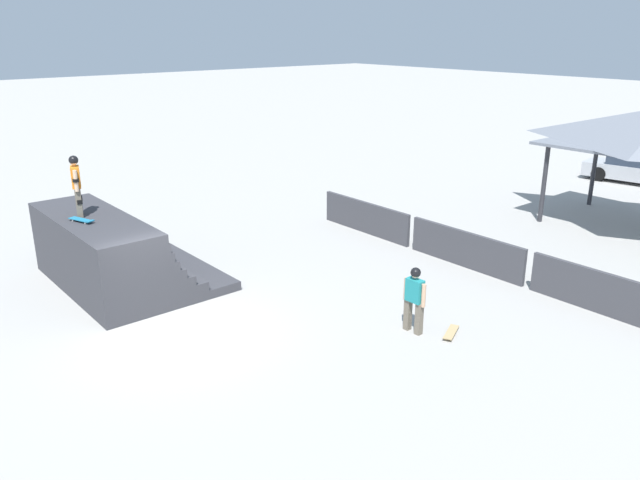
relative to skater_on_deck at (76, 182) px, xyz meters
name	(u,v)px	position (x,y,z in m)	size (l,w,h in m)	color
ground_plane	(178,332)	(3.95, 0.55, -2.87)	(160.00, 160.00, 0.00)	#A3A09B
quarter_pipe_ramp	(111,255)	(0.34, 0.54, -2.02)	(5.04, 3.65, 1.96)	#38383D
skater_on_deck	(76,182)	(0.00, 0.00, 0.00)	(0.68, 0.36, 1.58)	#6B6051
skateboard_on_deck	(82,220)	(0.57, -0.17, -0.85)	(0.78, 0.44, 0.09)	silver
bystander_walking	(414,295)	(7.37, 4.68, -1.95)	(0.61, 0.23, 1.56)	#6B6051
skateboard_on_ground	(451,333)	(8.04, 5.20, -2.81)	(0.52, 0.80, 0.09)	silver
barrier_fence	(465,249)	(5.54, 8.90, -2.34)	(12.18, 0.12, 1.05)	#3D3D42
parked_car_silver	(633,169)	(3.79, 23.10, -2.27)	(4.20, 2.27, 1.27)	#A8AAAF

